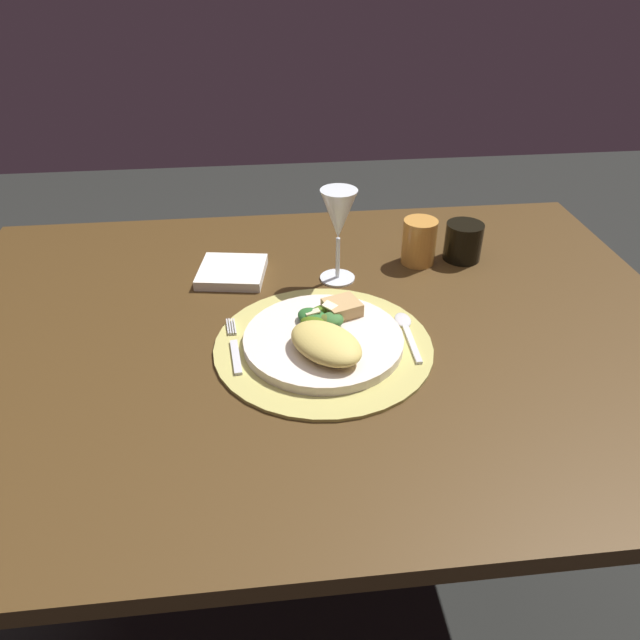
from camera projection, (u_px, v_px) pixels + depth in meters
name	position (u px, v px, depth m)	size (l,w,h in m)	color
ground_plane	(314.00, 583.00, 1.44)	(6.00, 6.00, 0.00)	black
dining_table	(312.00, 395.00, 1.11)	(1.32, 0.95, 0.75)	#452F14
placemat	(323.00, 346.00, 0.97)	(0.35, 0.35, 0.01)	tan
dinner_plate	(323.00, 340.00, 0.97)	(0.26, 0.26, 0.02)	silver
pasta_serving	(326.00, 343.00, 0.91)	(0.13, 0.09, 0.04)	#D7BE60
salad_greens	(320.00, 318.00, 0.99)	(0.09, 0.08, 0.03)	#486814
bread_piece	(342.00, 309.00, 1.01)	(0.06, 0.05, 0.02)	tan
fork	(235.00, 347.00, 0.96)	(0.03, 0.16, 0.00)	silver
spoon	(406.00, 328.00, 1.01)	(0.03, 0.14, 0.01)	silver
napkin	(232.00, 272.00, 1.16)	(0.12, 0.12, 0.02)	white
wine_glass	(338.00, 218.00, 1.09)	(0.07, 0.07, 0.18)	silver
amber_tumbler	(419.00, 242.00, 1.19)	(0.07, 0.07, 0.09)	#CB893A
dark_tumbler	(463.00, 242.00, 1.21)	(0.08, 0.08, 0.08)	black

